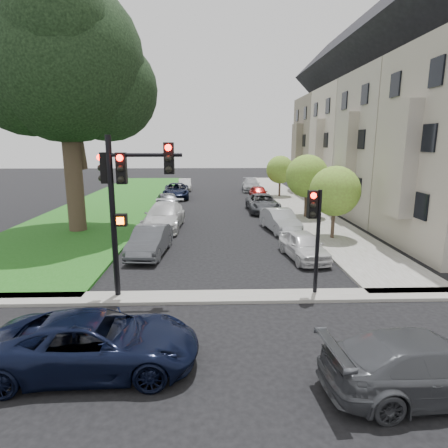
{
  "coord_description": "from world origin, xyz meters",
  "views": [
    {
      "loc": [
        -0.5,
        -10.14,
        5.31
      ],
      "look_at": [
        0.0,
        5.0,
        2.0
      ],
      "focal_mm": 30.0,
      "sensor_mm": 36.0,
      "label": 1
    }
  ],
  "objects_px": {
    "car_parked_2": "(263,203)",
    "car_parked_0": "(304,245)",
    "traffic_signal_secondary": "(315,223)",
    "small_tree_c": "(280,170)",
    "car_parked_9": "(185,185)",
    "traffic_signal_main": "(125,188)",
    "small_tree_b": "(307,176)",
    "car_cross_near": "(96,342)",
    "car_parked_5": "(150,241)",
    "car_parked_6": "(164,216)",
    "car_parked_1": "(280,220)",
    "eucalyptus": "(63,62)",
    "car_parked_8": "(176,191)",
    "car_parked_4": "(251,185)",
    "car_parked_7": "(168,203)",
    "small_tree_a": "(335,191)",
    "car_parked_3": "(259,193)",
    "car_cross_far": "(428,365)"
  },
  "relations": [
    {
      "from": "car_parked_2",
      "to": "car_parked_0",
      "type": "bearing_deg",
      "value": -89.53
    },
    {
      "from": "traffic_signal_secondary",
      "to": "car_parked_2",
      "type": "relative_size",
      "value": 0.76
    },
    {
      "from": "small_tree_c",
      "to": "car_parked_9",
      "type": "xyz_separation_m",
      "value": [
        -9.75,
        5.85,
        -2.07
      ]
    },
    {
      "from": "traffic_signal_main",
      "to": "car_parked_0",
      "type": "bearing_deg",
      "value": 30.6
    },
    {
      "from": "small_tree_c",
      "to": "small_tree_b",
      "type": "bearing_deg",
      "value": -90.0
    },
    {
      "from": "car_cross_near",
      "to": "car_parked_5",
      "type": "distance_m",
      "value": 9.33
    },
    {
      "from": "small_tree_b",
      "to": "car_parked_0",
      "type": "height_order",
      "value": "small_tree_b"
    },
    {
      "from": "car_cross_near",
      "to": "traffic_signal_main",
      "type": "bearing_deg",
      "value": -0.8
    },
    {
      "from": "traffic_signal_main",
      "to": "car_parked_9",
      "type": "bearing_deg",
      "value": 90.36
    },
    {
      "from": "car_parked_6",
      "to": "car_parked_9",
      "type": "bearing_deg",
      "value": 92.33
    },
    {
      "from": "small_tree_c",
      "to": "car_parked_6",
      "type": "height_order",
      "value": "small_tree_c"
    },
    {
      "from": "car_parked_1",
      "to": "eucalyptus",
      "type": "bearing_deg",
      "value": 169.66
    },
    {
      "from": "car_parked_6",
      "to": "car_parked_8",
      "type": "xyz_separation_m",
      "value": [
        -0.45,
        13.11,
        -0.07
      ]
    },
    {
      "from": "traffic_signal_main",
      "to": "car_parked_9",
      "type": "relative_size",
      "value": 1.42
    },
    {
      "from": "eucalyptus",
      "to": "car_cross_near",
      "type": "xyz_separation_m",
      "value": [
        5.41,
        -14.23,
        -8.96
      ]
    },
    {
      "from": "car_parked_2",
      "to": "car_parked_8",
      "type": "xyz_separation_m",
      "value": [
        -7.41,
        7.51,
        0.04
      ]
    },
    {
      "from": "traffic_signal_main",
      "to": "car_parked_4",
      "type": "relative_size",
      "value": 1.16
    },
    {
      "from": "small_tree_c",
      "to": "car_parked_5",
      "type": "bearing_deg",
      "value": -116.8
    },
    {
      "from": "car_cross_near",
      "to": "car_parked_0",
      "type": "distance_m",
      "value": 10.97
    },
    {
      "from": "car_parked_7",
      "to": "small_tree_c",
      "type": "bearing_deg",
      "value": 26.76
    },
    {
      "from": "eucalyptus",
      "to": "car_parked_1",
      "type": "relative_size",
      "value": 3.43
    },
    {
      "from": "car_parked_0",
      "to": "car_parked_1",
      "type": "xyz_separation_m",
      "value": [
        -0.1,
        5.52,
        0.04
      ]
    },
    {
      "from": "small_tree_a",
      "to": "traffic_signal_main",
      "type": "xyz_separation_m",
      "value": [
        -9.56,
        -7.65,
        1.11
      ]
    },
    {
      "from": "car_parked_7",
      "to": "car_parked_9",
      "type": "height_order",
      "value": "car_parked_7"
    },
    {
      "from": "small_tree_a",
      "to": "car_parked_7",
      "type": "distance_m",
      "value": 13.41
    },
    {
      "from": "car_parked_4",
      "to": "car_parked_3",
      "type": "bearing_deg",
      "value": -87.26
    },
    {
      "from": "small_tree_c",
      "to": "car_parked_7",
      "type": "xyz_separation_m",
      "value": [
        -10.08,
        -7.97,
        -1.95
      ]
    },
    {
      "from": "small_tree_c",
      "to": "eucalyptus",
      "type": "bearing_deg",
      "value": -136.22
    },
    {
      "from": "small_tree_b",
      "to": "car_parked_6",
      "type": "relative_size",
      "value": 0.82
    },
    {
      "from": "small_tree_b",
      "to": "car_cross_near",
      "type": "relative_size",
      "value": 0.93
    },
    {
      "from": "car_parked_4",
      "to": "car_parked_5",
      "type": "bearing_deg",
      "value": -104.7
    },
    {
      "from": "car_cross_far",
      "to": "car_parked_4",
      "type": "relative_size",
      "value": 0.96
    },
    {
      "from": "car_cross_far",
      "to": "car_parked_8",
      "type": "bearing_deg",
      "value": 10.79
    },
    {
      "from": "traffic_signal_main",
      "to": "car_parked_8",
      "type": "xyz_separation_m",
      "value": [
        -0.58,
        23.84,
        -3.11
      ]
    },
    {
      "from": "car_parked_1",
      "to": "car_cross_far",
      "type": "bearing_deg",
      "value": -97.37
    },
    {
      "from": "traffic_signal_main",
      "to": "car_parked_2",
      "type": "relative_size",
      "value": 1.13
    },
    {
      "from": "traffic_signal_secondary",
      "to": "car_parked_7",
      "type": "bearing_deg",
      "value": 112.86
    },
    {
      "from": "car_parked_0",
      "to": "car_parked_6",
      "type": "relative_size",
      "value": 0.68
    },
    {
      "from": "car_parked_6",
      "to": "car_parked_3",
      "type": "bearing_deg",
      "value": 60.21
    },
    {
      "from": "car_parked_0",
      "to": "car_parked_8",
      "type": "bearing_deg",
      "value": 104.26
    },
    {
      "from": "small_tree_b",
      "to": "car_parked_8",
      "type": "xyz_separation_m",
      "value": [
        -10.14,
        10.09,
        -2.27
      ]
    },
    {
      "from": "small_tree_b",
      "to": "car_parked_9",
      "type": "distance_m",
      "value": 19.18
    },
    {
      "from": "small_tree_b",
      "to": "car_cross_far",
      "type": "xyz_separation_m",
      "value": [
        -2.11,
        -19.13,
        -2.33
      ]
    },
    {
      "from": "car_cross_near",
      "to": "car_parked_5",
      "type": "xyz_separation_m",
      "value": [
        -0.21,
        9.32,
        0.01
      ]
    },
    {
      "from": "small_tree_a",
      "to": "car_parked_2",
      "type": "bearing_deg",
      "value": 107.48
    },
    {
      "from": "small_tree_b",
      "to": "car_parked_4",
      "type": "xyz_separation_m",
      "value": [
        -2.31,
        15.43,
        -2.3
      ]
    },
    {
      "from": "car_parked_4",
      "to": "car_parked_9",
      "type": "bearing_deg",
      "value": 175.25
    },
    {
      "from": "eucalyptus",
      "to": "car_parked_2",
      "type": "bearing_deg",
      "value": 27.5
    },
    {
      "from": "small_tree_c",
      "to": "car_parked_1",
      "type": "distance_m",
      "value": 14.9
    },
    {
      "from": "small_tree_b",
      "to": "traffic_signal_secondary",
      "type": "xyz_separation_m",
      "value": [
        -3.19,
        -13.79,
        -0.37
      ]
    }
  ]
}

